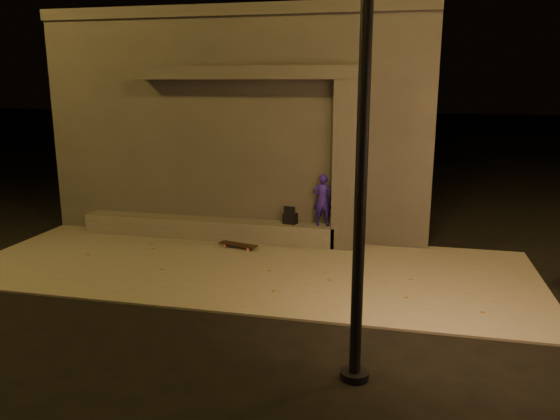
% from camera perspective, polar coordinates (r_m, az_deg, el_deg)
% --- Properties ---
extents(ground, '(120.00, 120.00, 0.00)m').
position_cam_1_polar(ground, '(9.08, -6.94, -10.09)').
color(ground, black).
rests_on(ground, ground).
extents(sidewalk, '(11.00, 4.40, 0.04)m').
position_cam_1_polar(sidewalk, '(10.85, -3.35, -5.97)').
color(sidewalk, '#69645D').
rests_on(sidewalk, ground).
extents(building, '(9.00, 5.10, 5.22)m').
position_cam_1_polar(building, '(14.87, -2.31, 9.44)').
color(building, '#3D3A37').
rests_on(building, ground).
extents(ledge, '(6.00, 0.55, 0.45)m').
position_cam_1_polar(ledge, '(12.82, -7.61, -1.90)').
color(ledge, '#504E49').
rests_on(ledge, sidewalk).
extents(column, '(0.55, 0.55, 3.60)m').
position_cam_1_polar(column, '(11.77, 6.96, 4.61)').
color(column, '#3D3A37').
rests_on(column, sidewalk).
extents(canopy, '(5.00, 0.70, 0.28)m').
position_cam_1_polar(canopy, '(12.12, -3.47, 14.13)').
color(canopy, '#3D3A37').
rests_on(canopy, column).
extents(skateboarder, '(0.44, 0.30, 1.16)m').
position_cam_1_polar(skateboarder, '(11.96, 4.48, 1.06)').
color(skateboarder, '#25158E').
rests_on(skateboarder, ledge).
extents(backpack, '(0.33, 0.25, 0.42)m').
position_cam_1_polar(backpack, '(12.19, 1.07, -0.79)').
color(backpack, black).
rests_on(backpack, ledge).
extents(skateboard, '(0.91, 0.44, 0.10)m').
position_cam_1_polar(skateboard, '(11.97, -4.38, -3.64)').
color(skateboard, black).
rests_on(skateboard, sidewalk).
extents(street_lamp_0, '(0.36, 0.36, 7.64)m').
position_cam_1_polar(street_lamp_0, '(6.22, 9.07, 19.87)').
color(street_lamp_0, black).
rests_on(street_lamp_0, ground).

